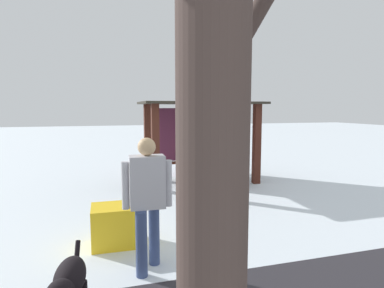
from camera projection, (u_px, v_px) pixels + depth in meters
name	position (u px, v px, depth m)	size (l,w,h in m)	color
ground_plane	(201.00, 181.00, 8.92)	(60.00, 60.00, 0.00)	white
bus_shelter	(198.00, 126.00, 8.96)	(3.23, 1.77, 2.19)	#411D14
bench_left_inside	(197.00, 167.00, 9.22)	(1.04, 0.41, 0.76)	#58271F
person_walking	(147.00, 194.00, 3.93)	(0.62, 0.41, 1.67)	#B7B5BC
dog	(69.00, 282.00, 2.89)	(0.34, 0.95, 0.65)	black
bare_tree	(209.00, 75.00, 1.04)	(1.67, 1.69, 4.10)	#41322D
grit_bin	(116.00, 225.00, 4.77)	(0.70, 0.56, 0.59)	yellow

